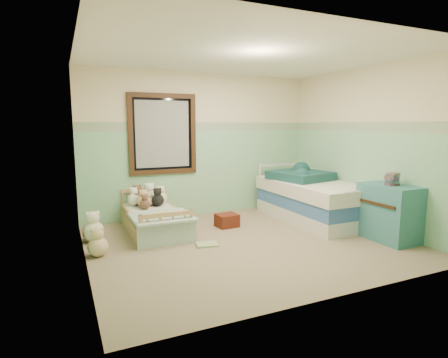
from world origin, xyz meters
name	(u,v)px	position (x,y,z in m)	size (l,w,h in m)	color
floor	(247,242)	(0.00, 0.00, -0.01)	(4.20, 3.60, 0.02)	#776749
ceiling	(249,54)	(0.00, 0.00, 2.51)	(4.20, 3.60, 0.02)	white
wall_back	(201,145)	(0.00, 1.80, 1.25)	(4.20, 0.04, 2.50)	beige
wall_front	(343,165)	(0.00, -1.80, 1.25)	(4.20, 0.04, 2.50)	beige
wall_left	(81,157)	(-2.10, 0.00, 1.25)	(0.04, 3.60, 2.50)	beige
wall_right	(366,148)	(2.10, 0.00, 1.25)	(0.04, 3.60, 2.50)	beige
wainscot_mint	(202,173)	(0.00, 1.79, 0.75)	(4.20, 0.01, 1.50)	#7CBA89
border_strip	(201,127)	(0.00, 1.79, 1.57)	(4.20, 0.01, 0.15)	#5A7E5F
window_frame	(163,134)	(-0.70, 1.76, 1.45)	(1.16, 0.06, 1.36)	black
window_blinds	(163,134)	(-0.70, 1.77, 1.45)	(0.92, 0.01, 1.12)	#B1B0AC
toddler_bed_frame	(154,224)	(-1.06, 1.05, 0.10)	(0.76, 1.52, 0.20)	tan
toddler_mattress	(154,214)	(-1.06, 1.05, 0.26)	(0.69, 1.45, 0.12)	silver
patchwork_quilt	(162,217)	(-1.06, 0.58, 0.33)	(0.82, 0.76, 0.03)	#70A7CC
plush_bed_brown	(137,198)	(-1.21, 1.55, 0.43)	(0.22, 0.22, 0.22)	brown
plush_bed_white	(150,197)	(-1.01, 1.55, 0.43)	(0.24, 0.24, 0.24)	white
plush_bed_tan	(143,201)	(-1.16, 1.33, 0.41)	(0.19, 0.19, 0.19)	#E3C089
plush_bed_dark	(158,200)	(-0.93, 1.33, 0.41)	(0.20, 0.20, 0.20)	black
plush_floor_cream	(93,231)	(-1.95, 0.88, 0.15)	(0.29, 0.29, 0.29)	#F9EECB
plush_floor_tan	(98,247)	(-1.95, 0.25, 0.12)	(0.25, 0.25, 0.25)	#E3C089
twin_bed_frame	(312,214)	(1.55, 0.58, 0.11)	(1.00, 2.01, 0.22)	silver
twin_boxspring	(313,201)	(1.55, 0.58, 0.33)	(1.00, 2.01, 0.22)	#1D5088
twin_mattress	(313,188)	(1.55, 0.58, 0.55)	(1.04, 2.05, 0.22)	white
teal_blanket	(300,175)	(1.50, 0.88, 0.73)	(0.85, 0.90, 0.14)	#133430
dresser	(389,213)	(1.85, -0.73, 0.39)	(0.49, 0.78, 0.78)	#337677
book_stack	(392,179)	(1.85, -0.74, 0.86)	(0.16, 0.12, 0.16)	brown
red_pillow	(227,220)	(0.05, 0.80, 0.10)	(0.32, 0.28, 0.20)	#751B03
floor_book	(207,244)	(-0.57, 0.08, 0.01)	(0.29, 0.22, 0.03)	yellow
extra_plush_0	(135,201)	(-1.25, 1.49, 0.39)	(0.15, 0.15, 0.15)	brown
extra_plush_1	(134,200)	(-1.27, 1.51, 0.42)	(0.21, 0.21, 0.21)	white
extra_plush_2	(145,204)	(-1.16, 1.19, 0.39)	(0.16, 0.16, 0.16)	brown
extra_plush_3	(149,201)	(-1.06, 1.40, 0.39)	(0.16, 0.16, 0.16)	#E3C089
extra_plush_4	(161,198)	(-0.84, 1.46, 0.42)	(0.21, 0.21, 0.21)	#F9EECB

